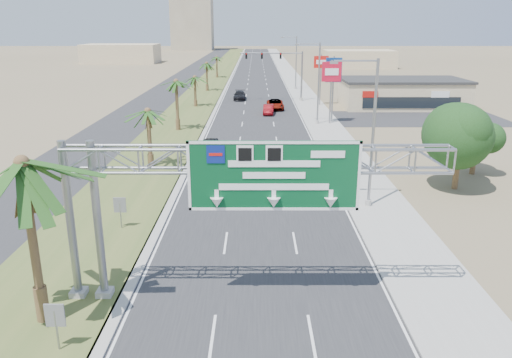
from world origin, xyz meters
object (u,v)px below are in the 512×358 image
Objects in this scene: pole_sign_red_near at (331,75)px; pole_sign_blue at (334,73)px; car_mid_lane at (268,110)px; car_far at (240,96)px; car_left_lane at (212,148)px; signal_mast at (289,71)px; car_right_lane at (275,105)px; pole_sign_red_far at (321,66)px; store_building at (402,94)px; palm_near at (22,164)px; sign_gantry at (237,172)px.

pole_sign_blue reaches higher than pole_sign_red_near.
car_mid_lane is 0.83× the size of car_far.
signal_mast is at bearing 67.72° from car_left_lane.
car_right_lane is at bearing 119.47° from pole_sign_red_near.
pole_sign_blue reaches higher than pole_sign_red_far.
signal_mast reaches higher than car_left_lane.
pole_sign_blue is at bearing -134.27° from store_building.
pole_sign_red_far reaches higher than car_mid_lane.
car_left_lane is at bearing 80.20° from palm_near.
palm_near is 52.80m from car_mid_lane.
car_far is 0.63× the size of pole_sign_red_far.
palm_near is 28.71m from car_left_lane.
pole_sign_red_near is at bearing -133.10° from store_building.
car_right_lane reaches higher than car_far.
pole_sign_red_near is (6.47, -11.45, 5.41)m from car_right_lane.
sign_gantry is 8.41m from palm_near.
store_building is 3.45× the size of car_right_lane.
car_right_lane is at bearing 78.02° from palm_near.
car_mid_lane is at bearing 68.48° from car_left_lane.
pole_sign_blue reaches higher than car_left_lane.
pole_sign_red_near is at bearing -60.51° from car_far.
car_left_lane is 0.65× the size of pole_sign_red_far.
pole_sign_blue is (0.40, 0.96, 0.13)m from pole_sign_red_near.
car_far is at bearing 118.67° from car_right_lane.
pole_sign_blue is (13.90, 17.50, 5.41)m from car_left_lane.
pole_sign_red_far is (0.25, 14.52, -0.20)m from pole_sign_blue.
sign_gantry is 2.01× the size of palm_near.
pole_sign_red_near reaches higher than car_right_lane.
pole_sign_red_near is (10.14, 42.26, 0.08)m from sign_gantry.
pole_sign_red_far is at bearing 29.01° from car_right_lane.
pole_sign_red_near reaches higher than sign_gantry.
car_far is (1.44, 37.98, -0.15)m from car_left_lane.
car_right_lane is 9.77m from pole_sign_red_far.
sign_gantry is 63.96m from car_far.
palm_near is at bearing -118.28° from store_building.
car_left_lane is 35.40m from pole_sign_red_far.
car_left_lane is at bearing -104.80° from signal_mast.
pole_sign_blue is at bearing -34.79° from car_mid_lane.
palm_near is at bearing -95.29° from car_far.
pole_sign_red_near is at bearing -78.83° from signal_mast.
car_far is 24.61m from pole_sign_blue.
sign_gantry is 54.10m from car_right_lane.
store_building is at bearing 45.73° from pole_sign_blue.
store_building is 2.33× the size of pole_sign_red_far.
pole_sign_blue is at bearing -57.34° from car_right_lane.
sign_gantry is 4.13× the size of car_mid_lane.
palm_near is at bearing -166.68° from sign_gantry.
pole_sign_blue reaches higher than sign_gantry.
car_mid_lane is 14.99m from car_far.
palm_near is 0.46× the size of store_building.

